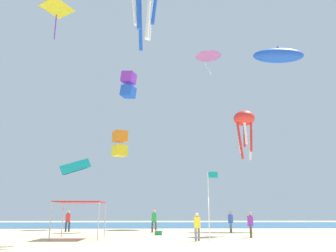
% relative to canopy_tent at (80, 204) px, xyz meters
% --- Properties ---
extents(ground, '(110.00, 110.00, 0.10)m').
position_rel_canopy_tent_xyz_m(ground, '(7.06, -3.36, -2.30)').
color(ground, beige).
extents(ocean_strip, '(110.00, 25.18, 0.03)m').
position_rel_canopy_tent_xyz_m(ocean_strip, '(7.06, 27.78, -2.24)').
color(ocean_strip, '#28608C').
rests_on(ocean_strip, ground).
extents(canopy_tent, '(3.01, 2.92, 2.38)m').
position_rel_canopy_tent_xyz_m(canopy_tent, '(0.00, 0.00, 0.00)').
color(canopy_tent, '#B2B2B7').
rests_on(canopy_tent, ground).
extents(person_near_tent, '(0.39, 0.39, 1.64)m').
position_rel_canopy_tent_xyz_m(person_near_tent, '(7.53, -2.16, -1.29)').
color(person_near_tent, slate).
rests_on(person_near_tent, ground).
extents(person_leftmost, '(0.47, 0.45, 1.90)m').
position_rel_canopy_tent_xyz_m(person_leftmost, '(4.92, 7.46, -1.14)').
color(person_leftmost, brown).
rests_on(person_leftmost, ground).
extents(person_central, '(0.42, 0.47, 1.77)m').
position_rel_canopy_tent_xyz_m(person_central, '(11.52, 6.74, -1.21)').
color(person_central, slate).
rests_on(person_central, ground).
extents(person_rightmost, '(0.44, 0.44, 1.85)m').
position_rel_canopy_tent_xyz_m(person_rightmost, '(-2.83, 8.56, -1.16)').
color(person_rightmost, '#33384C').
rests_on(person_rightmost, ground).
extents(person_far_shore, '(0.40, 0.44, 1.70)m').
position_rel_canopy_tent_xyz_m(person_far_shore, '(11.57, 0.67, -1.25)').
color(person_far_shore, brown).
rests_on(person_far_shore, ground).
extents(banner_flag, '(0.61, 0.06, 3.98)m').
position_rel_canopy_tent_xyz_m(banner_flag, '(8.10, -3.67, 0.12)').
color(banner_flag, silver).
rests_on(banner_flag, ground).
extents(cooler_box, '(0.57, 0.37, 0.35)m').
position_rel_canopy_tent_xyz_m(cooler_box, '(5.25, 3.77, -2.08)').
color(cooler_box, '#1E8C4C').
rests_on(cooler_box, ground).
extents(kite_octopus_red, '(2.06, 2.06, 4.21)m').
position_rel_canopy_tent_xyz_m(kite_octopus_red, '(12.56, 4.35, 7.04)').
color(kite_octopus_red, red).
extents(kite_box_orange, '(1.62, 1.62, 2.48)m').
position_rel_canopy_tent_xyz_m(kite_box_orange, '(1.49, 9.29, 5.97)').
color(kite_box_orange, orange).
extents(kite_diamond_yellow, '(3.86, 3.86, 3.90)m').
position_rel_canopy_tent_xyz_m(kite_diamond_yellow, '(-5.96, 9.88, 20.97)').
color(kite_diamond_yellow, yellow).
extents(kite_delta_pink, '(3.55, 3.53, 2.79)m').
position_rel_canopy_tent_xyz_m(kite_delta_pink, '(12.13, 19.32, 20.67)').
color(kite_delta_pink, pink).
extents(kite_parafoil_teal, '(3.81, 2.19, 2.51)m').
position_rel_canopy_tent_xyz_m(kite_parafoil_teal, '(-5.56, 21.84, 5.33)').
color(kite_parafoil_teal, teal).
extents(kite_inflatable_blue, '(6.26, 2.52, 2.47)m').
position_rel_canopy_tent_xyz_m(kite_inflatable_blue, '(19.83, 13.89, 17.97)').
color(kite_inflatable_blue, blue).
extents(kite_box_purple, '(2.13, 2.03, 3.46)m').
position_rel_canopy_tent_xyz_m(kite_box_purple, '(1.44, 17.69, 15.37)').
color(kite_box_purple, purple).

